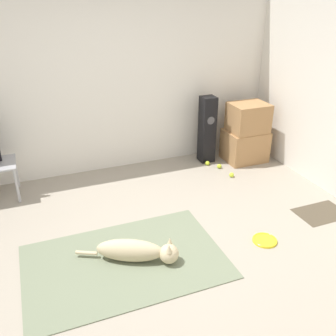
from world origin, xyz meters
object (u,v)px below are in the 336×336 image
Objects in this scene: cardboard_box_lower at (245,145)px; dog at (137,251)px; tennis_ball_near_speaker at (232,175)px; frisbee at (265,240)px; tennis_ball_loose_on_carpet at (219,166)px; floor_speaker at (207,130)px; cardboard_box_upper at (248,118)px; tennis_ball_by_boxes at (207,163)px.

dog is at bearing -142.98° from cardboard_box_lower.
dog is 13.79× the size of tennis_ball_near_speaker.
frisbee is 3.84× the size of tennis_ball_loose_on_carpet.
floor_speaker is at bearing 100.51° from tennis_ball_loose_on_carpet.
cardboard_box_lower is at bearing 64.28° from frisbee.
cardboard_box_upper is at bearing 63.97° from frisbee.
cardboard_box_upper is 0.62m from floor_speaker.
cardboard_box_lower is 0.55m from tennis_ball_loose_on_carpet.
tennis_ball_loose_on_carpet is (0.40, 1.71, 0.02)m from frisbee.
tennis_ball_near_speaker is 1.00× the size of tennis_ball_loose_on_carpet.
floor_speaker reaches higher than tennis_ball_loose_on_carpet.
tennis_ball_by_boxes reaches higher than frisbee.
tennis_ball_loose_on_carpet is (-0.02, 0.31, 0.00)m from tennis_ball_near_speaker.
cardboard_box_lower is 8.96× the size of tennis_ball_by_boxes.
tennis_ball_loose_on_carpet is at bearing 94.21° from tennis_ball_near_speaker.
frisbee is 2.06m from cardboard_box_lower.
floor_speaker is 0.49m from tennis_ball_by_boxes.
tennis_ball_by_boxes is (-0.61, 0.02, -0.20)m from cardboard_box_lower.
dog is at bearing -143.27° from cardboard_box_upper.
tennis_ball_loose_on_carpet is (0.11, -0.16, 0.00)m from tennis_ball_by_boxes.
cardboard_box_upper is 0.54× the size of floor_speaker.
floor_speaker reaches higher than tennis_ball_by_boxes.
tennis_ball_near_speaker is (-0.48, -0.44, -0.64)m from cardboard_box_upper.
cardboard_box_lower reaches higher than frisbee.
tennis_ball_by_boxes is (-0.05, -0.16, -0.46)m from floor_speaker.
frisbee is at bearing -115.72° from cardboard_box_lower.
cardboard_box_lower reaches higher than tennis_ball_loose_on_carpet.
floor_speaker is 0.56m from tennis_ball_loose_on_carpet.
cardboard_box_lower reaches higher than tennis_ball_by_boxes.
floor_speaker is 14.92× the size of tennis_ball_near_speaker.
tennis_ball_near_speaker is (0.08, -0.63, -0.46)m from floor_speaker.
tennis_ball_loose_on_carpet is at bearing 41.69° from dog.
frisbee is at bearing -99.45° from floor_speaker.
floor_speaker is 0.78m from tennis_ball_near_speaker.
tennis_ball_near_speaker and tennis_ball_loose_on_carpet have the same top height.
dog is 2.30m from tennis_ball_loose_on_carpet.
cardboard_box_upper is (0.01, -0.01, 0.44)m from cardboard_box_lower.
cardboard_box_lower is 8.96× the size of tennis_ball_loose_on_carpet.
dog is at bearing -145.01° from tennis_ball_near_speaker.
dog reaches higher than tennis_ball_by_boxes.
cardboard_box_lower is (0.89, 1.85, 0.22)m from frisbee.
tennis_ball_loose_on_carpet reaches higher than frisbee.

